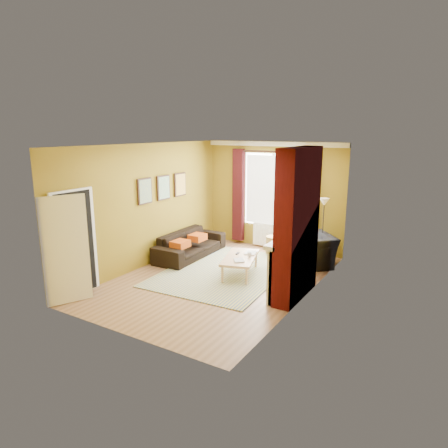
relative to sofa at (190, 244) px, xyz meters
The scene contains 12 objects.
ground 1.75m from the sofa, 34.34° to the right, with size 5.50×5.50×0.00m, color brown.
room_walls 2.42m from the sofa, 18.57° to the right, with size 3.82×5.54×2.83m.
striped_rug 1.44m from the sofa, 20.68° to the right, with size 2.63×3.51×0.02m.
sofa is the anchor object (origin of this frame).
armchair 2.83m from the sofa, 14.71° to the left, with size 1.17×1.02×0.76m, color black.
coffee_table 1.78m from the sofa, 16.92° to the right, with size 0.98×1.40×0.42m.
wicker_stool 2.10m from the sofa, 35.97° to the left, with size 0.41×0.41×0.47m.
floor_lamp 3.32m from the sofa, 21.38° to the left, with size 0.28×0.28×1.57m.
book_a 1.95m from the sofa, 26.14° to the right, with size 0.20×0.27×0.03m, color #999999.
book_b 1.71m from the sofa, ahead, with size 0.23×0.31×0.02m, color #999999.
mug 1.95m from the sofa, 13.13° to the right, with size 0.10×0.10×0.09m, color #999999.
tv_remote 1.61m from the sofa, 13.77° to the right, with size 0.07×0.15×0.02m.
Camera 1 is at (4.25, -6.76, 3.09)m, focal length 32.00 mm.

